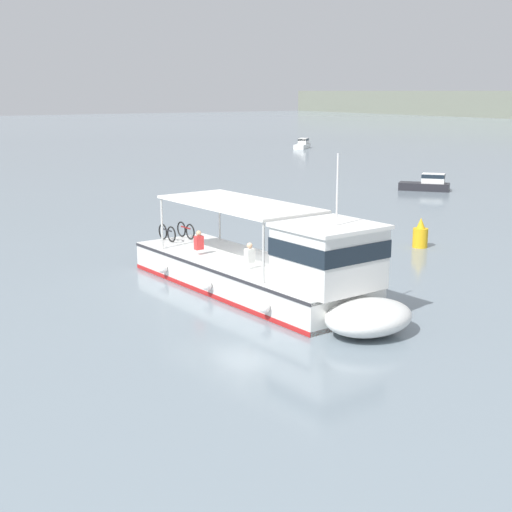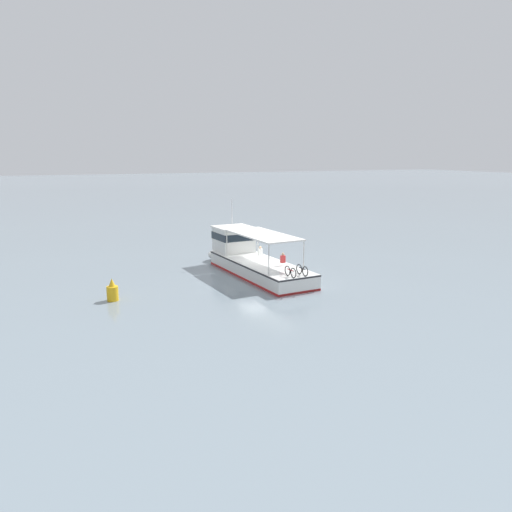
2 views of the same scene
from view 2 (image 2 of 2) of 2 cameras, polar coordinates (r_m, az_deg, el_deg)
ground_plane at (r=36.01m, az=0.18°, el=-2.24°), size 400.00×400.00×0.00m
ferry_main at (r=36.84m, az=-0.74°, el=-0.30°), size 13.00×4.25×5.32m
channel_buoy at (r=30.90m, az=-16.57°, el=-4.05°), size 0.70×0.70×1.40m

